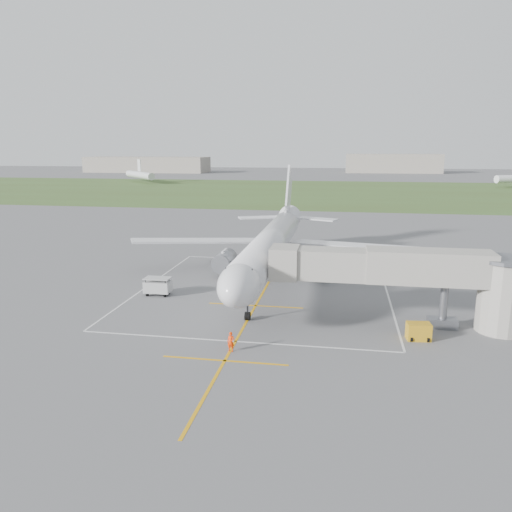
% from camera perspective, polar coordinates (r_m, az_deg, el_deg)
% --- Properties ---
extents(ground, '(700.00, 700.00, 0.00)m').
position_cam_1_polar(ground, '(61.94, 1.54, -2.87)').
color(ground, '#535356').
rests_on(ground, ground).
extents(grass_strip, '(700.00, 120.00, 0.02)m').
position_cam_1_polar(grass_strip, '(190.04, 7.27, 7.33)').
color(grass_strip, '#3D5224').
rests_on(grass_strip, ground).
extents(apron_markings, '(28.20, 60.00, 0.01)m').
position_cam_1_polar(apron_markings, '(56.40, 0.68, -4.39)').
color(apron_markings, orange).
rests_on(apron_markings, ground).
extents(airliner, '(38.93, 46.75, 13.52)m').
position_cam_1_polar(airliner, '(61.66, 1.66, 1.25)').
color(airliner, silver).
rests_on(airliner, ground).
extents(jet_bridge, '(23.40, 5.00, 7.20)m').
position_cam_1_polar(jet_bridge, '(47.62, 18.18, -2.26)').
color(jet_bridge, gray).
rests_on(jet_bridge, ground).
extents(gpu_unit, '(2.10, 1.58, 1.49)m').
position_cam_1_polar(gpu_unit, '(45.53, 18.08, -8.21)').
color(gpu_unit, '#C79118').
rests_on(gpu_unit, ground).
extents(baggage_cart, '(2.88, 1.73, 2.00)m').
position_cam_1_polar(baggage_cart, '(56.96, -11.17, -3.40)').
color(baggage_cart, '#B0B0B0').
rests_on(baggage_cart, ground).
extents(ramp_worker_nose, '(0.64, 0.46, 1.64)m').
position_cam_1_polar(ramp_worker_nose, '(41.00, -2.89, -9.77)').
color(ramp_worker_nose, '#FF3A08').
rests_on(ramp_worker_nose, ground).
extents(ramp_worker_wing, '(1.12, 1.11, 1.83)m').
position_cam_1_polar(ramp_worker_wing, '(63.04, -3.65, -1.76)').
color(ramp_worker_wing, red).
rests_on(ramp_worker_wing, ground).
extents(distant_hangars, '(345.00, 49.00, 12.00)m').
position_cam_1_polar(distant_hangars, '(325.48, 5.56, 10.32)').
color(distant_hangars, gray).
rests_on(distant_hangars, ground).
extents(distant_aircraft, '(197.66, 26.10, 8.85)m').
position_cam_1_polar(distant_aircraft, '(225.14, 7.60, 9.00)').
color(distant_aircraft, silver).
rests_on(distant_aircraft, ground).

